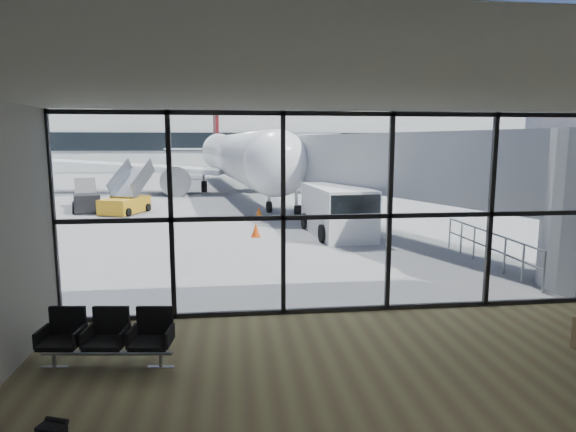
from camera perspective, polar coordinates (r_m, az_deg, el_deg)
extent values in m
plane|color=slate|center=(50.52, -4.02, 4.30)|extent=(220.00, 220.00, 0.00)
cube|color=brown|center=(7.73, 12.38, -21.10)|extent=(12.00, 8.00, 0.01)
cube|color=silver|center=(6.76, 13.64, 14.20)|extent=(12.00, 8.00, 0.02)
cube|color=white|center=(10.69, 5.83, 0.17)|extent=(12.00, 0.04, 4.50)
cube|color=black|center=(11.23, 5.65, -10.95)|extent=(12.00, 0.12, 0.10)
cube|color=black|center=(10.70, 5.82, -0.09)|extent=(12.00, 0.12, 0.10)
cube|color=black|center=(10.60, 6.01, 11.97)|extent=(12.00, 0.12, 0.10)
cube|color=black|center=(11.08, -26.09, -0.37)|extent=(0.10, 0.12, 4.50)
cube|color=black|center=(10.53, -13.69, -0.16)|extent=(0.10, 0.12, 4.50)
cube|color=black|center=(10.50, -0.58, 0.06)|extent=(0.10, 0.12, 4.50)
cube|color=black|center=(11.01, 11.93, 0.28)|extent=(0.10, 0.12, 4.50)
cube|color=black|center=(11.99, 22.87, 0.45)|extent=(0.10, 0.12, 4.50)
cube|color=#AEB1B4|center=(19.58, 13.91, 6.01)|extent=(7.45, 14.81, 2.40)
cube|color=#AEB1B4|center=(25.68, 2.79, 6.82)|extent=(2.60, 2.20, 2.60)
cylinder|color=gray|center=(25.72, 1.00, 2.14)|extent=(0.20, 0.20, 1.80)
cylinder|color=gray|center=(25.98, 4.50, 2.18)|extent=(0.20, 0.20, 1.80)
cylinder|color=black|center=(25.92, 2.75, 0.73)|extent=(1.80, 0.56, 0.56)
cylinder|color=gray|center=(14.03, 28.02, -5.86)|extent=(0.06, 0.06, 1.10)
cylinder|color=gray|center=(14.75, 26.05, -5.04)|extent=(0.06, 0.06, 1.10)
cylinder|color=gray|center=(15.49, 24.26, -4.30)|extent=(0.06, 0.06, 1.10)
cylinder|color=gray|center=(16.25, 22.64, -3.63)|extent=(0.06, 0.06, 1.10)
cylinder|color=gray|center=(17.02, 21.17, -3.01)|extent=(0.06, 0.06, 1.10)
cylinder|color=gray|center=(17.81, 19.83, -2.44)|extent=(0.06, 0.06, 1.10)
cylinder|color=gray|center=(18.60, 18.61, -1.92)|extent=(0.06, 0.06, 1.10)
cylinder|color=gray|center=(16.15, 22.75, -1.79)|extent=(0.06, 5.40, 0.06)
cylinder|color=gray|center=(16.24, 22.65, -3.45)|extent=(0.06, 5.40, 0.06)
cube|color=#B5B5B0|center=(72.36, -4.87, 8.77)|extent=(80.00, 12.00, 8.00)
cube|color=black|center=(66.27, -4.70, 8.78)|extent=(80.00, 0.20, 2.40)
cube|color=#B5B5B0|center=(76.02, -24.57, 12.18)|extent=(10.00, 8.00, 3.00)
cube|color=#B5B5B0|center=(75.30, 9.25, 12.49)|extent=(6.00, 6.00, 2.00)
cylinder|color=#382619|center=(90.17, -30.83, 5.99)|extent=(0.50, 0.50, 3.06)
cylinder|color=#382619|center=(87.89, -27.25, 6.33)|extent=(0.50, 0.50, 3.42)
sphere|color=#133315|center=(87.89, -27.44, 9.05)|extent=(6.27, 6.27, 6.27)
cylinder|color=#382619|center=(85.99, -23.47, 6.30)|extent=(0.50, 0.50, 2.70)
sphere|color=#133315|center=(85.96, -23.60, 8.50)|extent=(4.95, 4.95, 4.95)
cylinder|color=#382619|center=(84.46, -19.55, 6.61)|extent=(0.50, 0.50, 3.06)
sphere|color=#133315|center=(84.44, -19.68, 9.14)|extent=(5.61, 5.61, 5.61)
cylinder|color=#382619|center=(83.33, -15.51, 6.89)|extent=(0.50, 0.50, 3.42)
sphere|color=#133315|center=(83.33, -15.63, 9.76)|extent=(6.27, 6.27, 6.27)
cube|color=gray|center=(9.10, -20.66, -14.99)|extent=(2.23, 0.34, 0.04)
cube|color=black|center=(9.31, -25.24, -13.43)|extent=(0.69, 0.66, 0.08)
cube|color=black|center=(9.46, -24.61, -11.33)|extent=(0.63, 0.14, 0.56)
cube|color=black|center=(9.02, -20.72, -13.87)|extent=(0.69, 0.66, 0.08)
cube|color=black|center=(9.18, -20.18, -11.68)|extent=(0.63, 0.14, 0.56)
cube|color=black|center=(8.79, -15.92, -14.24)|extent=(0.69, 0.66, 0.08)
cube|color=black|center=(8.95, -15.49, -11.98)|extent=(0.63, 0.14, 0.56)
cylinder|color=gray|center=(9.50, -25.98, -15.13)|extent=(0.06, 0.06, 0.25)
cylinder|color=gray|center=(8.88, -14.84, -16.21)|extent=(0.06, 0.06, 0.25)
cylinder|color=black|center=(7.03, -25.73, -21.03)|extent=(0.30, 0.18, 0.08)
cylinder|color=black|center=(10.80, 30.79, -13.12)|extent=(0.05, 0.07, 0.07)
cylinder|color=white|center=(38.27, -6.03, 7.08)|extent=(7.05, 28.18, 3.45)
sphere|color=white|center=(24.51, -1.39, 6.26)|extent=(3.45, 3.45, 3.45)
cone|color=white|center=(54.46, -8.48, 7.78)|extent=(4.15, 5.99, 3.45)
cube|color=black|center=(25.04, -1.68, 7.38)|extent=(2.18, 1.38, 0.47)
cube|color=white|center=(38.94, -17.89, 5.57)|extent=(14.33, 5.68, 1.10)
cylinder|color=black|center=(37.05, -13.25, 4.17)|extent=(2.35, 3.40, 1.96)
cube|color=white|center=(53.78, -11.63, 7.79)|extent=(5.24, 2.08, 0.17)
cube|color=white|center=(41.07, 4.87, 6.09)|extent=(13.99, 8.87, 1.10)
cylinder|color=black|center=(38.43, 1.40, 4.55)|extent=(2.35, 3.40, 1.96)
cube|color=white|center=(54.38, -5.28, 7.93)|extent=(5.39, 3.29, 0.17)
cube|color=#530B0E|center=(54.51, -8.55, 11.01)|extent=(0.74, 3.55, 5.59)
cylinder|color=gray|center=(26.50, -2.26, 1.79)|extent=(0.19, 0.19, 1.31)
cylinder|color=black|center=(26.55, -2.26, 1.09)|extent=(0.32, 0.68, 0.65)
cylinder|color=black|center=(38.59, -9.92, 3.47)|extent=(0.53, 0.94, 0.89)
cylinder|color=black|center=(39.31, -2.30, 3.69)|extent=(0.53, 0.94, 0.89)
cube|color=silver|center=(20.26, 5.84, 0.65)|extent=(2.38, 4.80, 2.02)
cube|color=black|center=(18.57, 7.40, 1.62)|extent=(2.01, 1.36, 0.71)
cylinder|color=black|center=(18.65, 4.18, -2.07)|extent=(0.31, 0.73, 0.71)
cylinder|color=black|center=(19.28, 10.00, -1.83)|extent=(0.31, 0.73, 0.71)
cylinder|color=black|center=(21.55, 2.06, -0.60)|extent=(0.31, 0.73, 0.71)
cylinder|color=black|center=(22.09, 7.18, -0.44)|extent=(0.31, 0.73, 0.71)
cube|color=black|center=(29.46, -22.74, 1.57)|extent=(2.14, 3.15, 0.96)
cube|color=black|center=(30.53, -22.87, 3.15)|extent=(1.81, 2.63, 0.99)
cylinder|color=black|center=(28.53, -24.00, 0.70)|extent=(0.33, 0.52, 0.48)
cylinder|color=black|center=(28.56, -21.31, 0.86)|extent=(0.33, 0.52, 0.48)
cylinder|color=black|center=(30.44, -24.01, 1.15)|extent=(0.33, 0.52, 0.48)
cylinder|color=black|center=(30.46, -21.49, 1.30)|extent=(0.33, 0.52, 0.48)
cube|color=#BC8416|center=(27.80, -18.78, 1.23)|extent=(2.47, 3.19, 0.80)
cube|color=gray|center=(28.36, -18.03, 3.75)|extent=(2.10, 2.62, 1.48)
cylinder|color=black|center=(27.44, -21.28, 0.53)|extent=(0.34, 0.48, 0.44)
cylinder|color=black|center=(26.56, -18.43, 0.42)|extent=(0.34, 0.48, 0.44)
cylinder|color=black|center=(29.10, -19.04, 1.07)|extent=(0.34, 0.48, 0.44)
cylinder|color=black|center=(28.27, -16.30, 0.99)|extent=(0.34, 0.48, 0.44)
cube|color=#E0430B|center=(19.83, -3.83, -2.43)|extent=(0.40, 0.40, 0.03)
cone|color=#E0430B|center=(19.78, -3.84, -1.66)|extent=(0.38, 0.38, 0.56)
cube|color=#FF380D|center=(24.73, 2.63, -0.20)|extent=(0.46, 0.46, 0.03)
cone|color=#FF380D|center=(24.68, 2.64, 0.51)|extent=(0.43, 0.43, 0.65)
cube|color=orange|center=(24.28, -3.46, -0.37)|extent=(0.47, 0.47, 0.03)
cone|color=orange|center=(24.24, -3.47, 0.37)|extent=(0.44, 0.44, 0.67)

